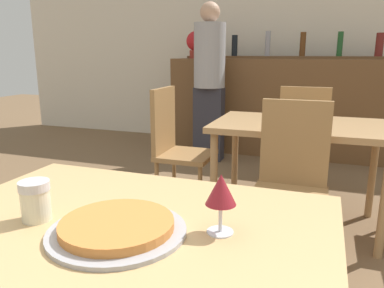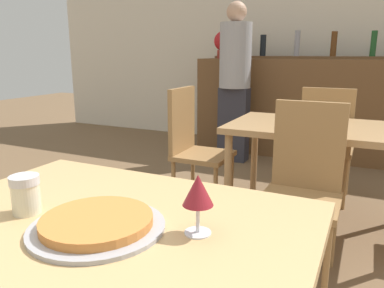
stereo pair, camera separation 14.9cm
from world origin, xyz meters
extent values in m
cube|color=silver|center=(0.00, 4.24, 1.40)|extent=(8.00, 0.05, 2.80)
cube|color=tan|center=(0.00, 0.00, 0.71)|extent=(1.13, 0.83, 0.04)
cylinder|color=tan|center=(-0.51, 0.35, 0.35)|extent=(0.05, 0.05, 0.69)
cube|color=#A87F51|center=(0.35, 1.75, 0.71)|extent=(1.14, 0.73, 0.04)
cylinder|color=#A87F51|center=(-0.16, 1.45, 0.34)|extent=(0.05, 0.05, 0.69)
cylinder|color=#A87F51|center=(0.87, 1.45, 0.34)|extent=(0.05, 0.05, 0.69)
cylinder|color=#A87F51|center=(-0.16, 2.06, 0.34)|extent=(0.05, 0.05, 0.69)
cylinder|color=#A87F51|center=(0.87, 2.06, 0.34)|extent=(0.05, 0.05, 0.69)
cube|color=brown|center=(0.00, 3.73, 0.56)|extent=(2.60, 0.56, 1.12)
cube|color=brown|center=(0.00, 3.87, 1.14)|extent=(2.39, 0.24, 0.03)
cylinder|color=#1E5123|center=(-1.02, 3.87, 1.26)|extent=(0.08, 0.08, 0.23)
cylinder|color=black|center=(-0.61, 3.87, 1.28)|extent=(0.07, 0.07, 0.25)
cylinder|color=#9999A3|center=(-0.20, 3.87, 1.30)|extent=(0.06, 0.06, 0.29)
cylinder|color=#5B3314|center=(0.20, 3.87, 1.29)|extent=(0.07, 0.07, 0.27)
cylinder|color=#1E5123|center=(0.61, 3.87, 1.29)|extent=(0.06, 0.06, 0.27)
cylinder|color=maroon|center=(1.02, 3.87, 1.28)|extent=(0.08, 0.08, 0.25)
cube|color=olive|center=(0.35, 1.14, 0.43)|extent=(0.40, 0.40, 0.04)
cube|color=olive|center=(0.35, 1.32, 0.69)|extent=(0.38, 0.04, 0.49)
cylinder|color=olive|center=(0.18, 0.97, 0.21)|extent=(0.03, 0.03, 0.41)
cylinder|color=olive|center=(0.52, 0.97, 0.21)|extent=(0.03, 0.03, 0.41)
cylinder|color=olive|center=(0.18, 1.31, 0.21)|extent=(0.03, 0.03, 0.41)
cylinder|color=olive|center=(0.52, 1.31, 0.21)|extent=(0.03, 0.03, 0.41)
cube|color=olive|center=(0.35, 2.37, 0.43)|extent=(0.40, 0.40, 0.04)
cube|color=olive|center=(0.35, 2.19, 0.69)|extent=(0.38, 0.04, 0.49)
cylinder|color=olive|center=(0.52, 2.54, 0.21)|extent=(0.03, 0.03, 0.41)
cylinder|color=olive|center=(0.18, 2.54, 0.21)|extent=(0.03, 0.03, 0.41)
cylinder|color=olive|center=(0.52, 2.20, 0.21)|extent=(0.03, 0.03, 0.41)
cylinder|color=olive|center=(0.18, 2.20, 0.21)|extent=(0.03, 0.03, 0.41)
cube|color=olive|center=(-0.47, 1.75, 0.43)|extent=(0.40, 0.40, 0.04)
cube|color=olive|center=(-0.65, 1.75, 0.69)|extent=(0.04, 0.38, 0.49)
cylinder|color=olive|center=(-0.30, 1.58, 0.21)|extent=(0.03, 0.03, 0.41)
cylinder|color=olive|center=(-0.30, 1.92, 0.21)|extent=(0.03, 0.03, 0.41)
cylinder|color=olive|center=(-0.64, 1.58, 0.21)|extent=(0.03, 0.03, 0.41)
cylinder|color=olive|center=(-0.64, 1.92, 0.21)|extent=(0.03, 0.03, 0.41)
cylinder|color=#A3A3A8|center=(0.01, -0.05, 0.74)|extent=(0.36, 0.36, 0.01)
cylinder|color=#CC7A38|center=(0.01, -0.05, 0.76)|extent=(0.29, 0.29, 0.02)
cylinder|color=beige|center=(-0.24, -0.05, 0.78)|extent=(0.08, 0.08, 0.09)
cylinder|color=silver|center=(-0.24, -0.05, 0.83)|extent=(0.08, 0.08, 0.02)
cube|color=#2D2D38|center=(-0.71, 3.15, 0.41)|extent=(0.32, 0.18, 0.82)
cylinder|color=#9E9EA3|center=(-0.71, 3.15, 1.16)|extent=(0.34, 0.34, 0.68)
sphere|color=tan|center=(-0.71, 3.15, 1.61)|extent=(0.21, 0.21, 0.21)
cylinder|color=silver|center=(0.26, 0.04, 0.73)|extent=(0.07, 0.07, 0.00)
cylinder|color=silver|center=(0.26, 0.04, 0.77)|extent=(0.01, 0.01, 0.07)
cone|color=maroon|center=(0.26, 0.04, 0.85)|extent=(0.08, 0.08, 0.08)
cylinder|color=maroon|center=(-1.05, 3.68, 1.17)|extent=(0.16, 0.16, 0.10)
sphere|color=red|center=(-1.05, 3.68, 1.33)|extent=(0.24, 0.24, 0.24)
camera|label=1|loc=(0.49, -0.82, 1.19)|focal=35.00mm
camera|label=2|loc=(0.63, -0.76, 1.19)|focal=35.00mm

